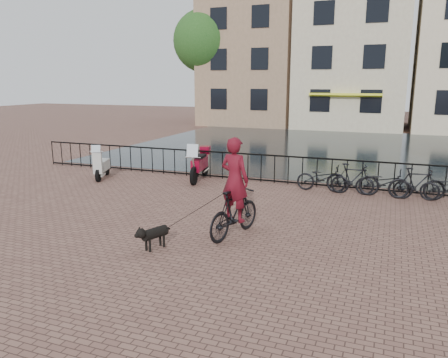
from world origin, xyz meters
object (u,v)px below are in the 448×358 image
(motorcycle, at_px, (200,160))
(scooter, at_px, (102,160))
(cyclist, at_px, (235,193))
(dog, at_px, (155,236))

(motorcycle, relative_size, scooter, 1.39)
(scooter, bearing_deg, motorcycle, -4.82)
(cyclist, height_order, dog, cyclist)
(dog, height_order, motorcycle, motorcycle)
(motorcycle, bearing_deg, dog, -83.15)
(cyclist, relative_size, dog, 3.07)
(dog, distance_m, scooter, 7.72)
(dog, bearing_deg, scooter, 156.38)
(cyclist, distance_m, scooter, 7.91)
(dog, bearing_deg, motorcycle, 127.82)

